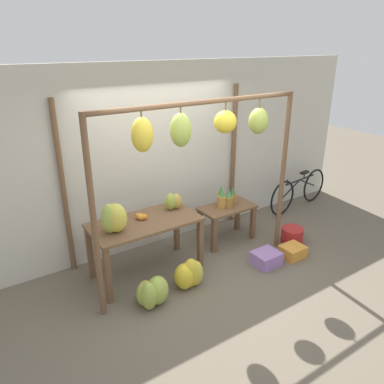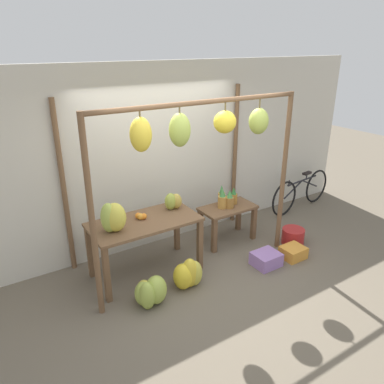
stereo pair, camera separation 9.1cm
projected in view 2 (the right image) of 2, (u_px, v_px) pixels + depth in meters
name	position (u px, v px, depth m)	size (l,w,h in m)	color
ground_plane	(206.00, 278.00, 5.16)	(20.00, 20.00, 0.00)	#665B4C
shop_wall_back	(157.00, 157.00, 5.69)	(8.00, 0.08, 2.80)	beige
stall_awning	(196.00, 145.00, 4.72)	(2.97, 1.31, 2.41)	brown
display_table_main	(145.00, 229.00, 5.06)	(1.47, 0.74, 0.81)	brown
display_table_side	(227.00, 214.00, 6.00)	(0.89, 0.49, 0.60)	brown
banana_pile_on_table	(113.00, 218.00, 4.65)	(0.39, 0.35, 0.40)	gold
orange_pile	(141.00, 216.00, 5.04)	(0.14, 0.14, 0.09)	orange
pineapple_cluster	(226.00, 199.00, 5.92)	(0.39, 0.30, 0.33)	olive
banana_pile_ground_left	(149.00, 292.00, 4.60)	(0.46, 0.42, 0.38)	#9EB247
banana_pile_ground_right	(188.00, 274.00, 4.93)	(0.46, 0.38, 0.43)	gold
fruit_crate_white	(266.00, 259.00, 5.44)	(0.38, 0.33, 0.20)	#9970B7
blue_bucket	(293.00, 236.00, 6.03)	(0.36, 0.36, 0.25)	#AD2323
parked_bicycle	(301.00, 191.00, 7.21)	(1.70, 0.24, 0.72)	black
papaya_pile	(173.00, 201.00, 5.32)	(0.29, 0.21, 0.25)	#B2993D
fruit_crate_purple	(293.00, 252.00, 5.63)	(0.34, 0.30, 0.18)	orange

